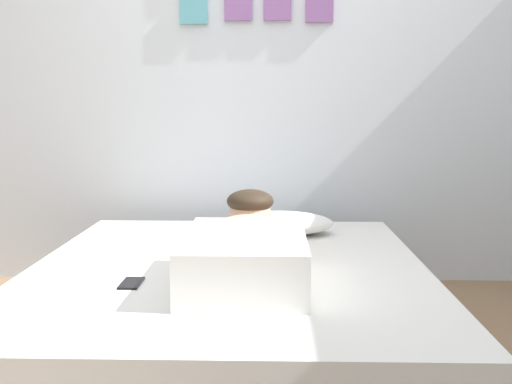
% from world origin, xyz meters
% --- Properties ---
extents(ground_plane, '(12.94, 12.94, 0.00)m').
position_xyz_m(ground_plane, '(0.00, 0.00, 0.00)').
color(ground_plane, '#8C6B4C').
extents(back_wall, '(4.47, 0.12, 2.50)m').
position_xyz_m(back_wall, '(0.00, 1.45, 1.25)').
color(back_wall, silver).
rests_on(back_wall, ground).
extents(bed, '(1.59, 1.93, 0.39)m').
position_xyz_m(bed, '(-0.08, 0.24, 0.19)').
color(bed, '#4C4742').
rests_on(bed, ground).
extents(pillow, '(0.52, 0.32, 0.11)m').
position_xyz_m(pillow, '(0.12, 0.83, 0.44)').
color(pillow, white).
rests_on(pillow, bed).
extents(person_lying, '(0.43, 0.92, 0.27)m').
position_xyz_m(person_lying, '(-0.01, 0.10, 0.49)').
color(person_lying, white).
rests_on(person_lying, bed).
extents(coffee_cup, '(0.12, 0.09, 0.07)m').
position_xyz_m(coffee_cup, '(0.12, 0.63, 0.43)').
color(coffee_cup, white).
rests_on(coffee_cup, bed).
extents(cell_phone, '(0.07, 0.14, 0.01)m').
position_xyz_m(cell_phone, '(-0.41, -0.05, 0.39)').
color(cell_phone, black).
rests_on(cell_phone, bed).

